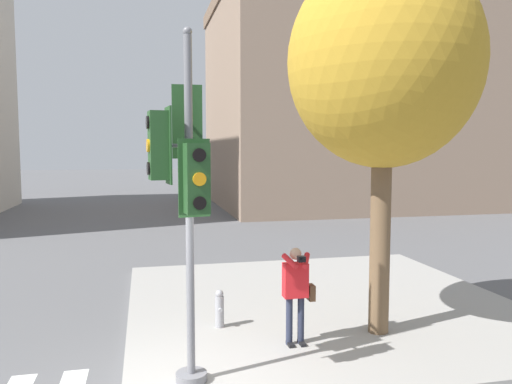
% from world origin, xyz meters
% --- Properties ---
extents(sidewalk_corner, '(8.00, 8.00, 0.12)m').
position_xyz_m(sidewalk_corner, '(3.50, 3.50, 0.06)').
color(sidewalk_corner, '#9E9B96').
rests_on(sidewalk_corner, ground_plane).
extents(traffic_signal_pole, '(0.81, 1.12, 4.83)m').
position_xyz_m(traffic_signal_pole, '(0.37, 0.45, 2.99)').
color(traffic_signal_pole, slate).
rests_on(traffic_signal_pole, sidewalk_corner).
extents(person_photographer, '(0.58, 0.54, 1.62)m').
position_xyz_m(person_photographer, '(2.27, 1.40, 1.08)').
color(person_photographer, black).
rests_on(person_photographer, sidewalk_corner).
extents(street_tree, '(3.27, 3.27, 6.50)m').
position_xyz_m(street_tree, '(3.85, 1.62, 4.79)').
color(street_tree, brown).
rests_on(street_tree, sidewalk_corner).
extents(fire_hydrant, '(0.16, 0.22, 0.69)m').
position_xyz_m(fire_hydrant, '(1.15, 2.47, 0.46)').
color(fire_hydrant, '#99999E').
rests_on(fire_hydrant, sidewalk_corner).
extents(building_right, '(16.49, 12.91, 12.37)m').
position_xyz_m(building_right, '(12.31, 22.33, 6.20)').
color(building_right, gray).
rests_on(building_right, ground_plane).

